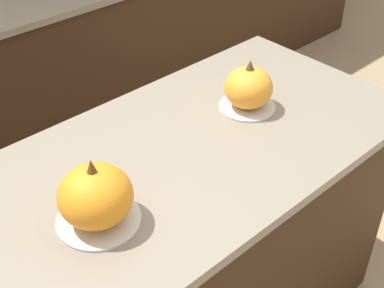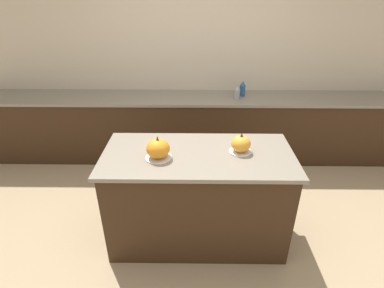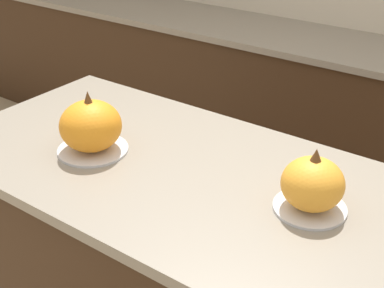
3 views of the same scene
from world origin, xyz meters
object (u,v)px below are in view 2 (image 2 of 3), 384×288
object	(u,v)px
pumpkin_cake_left	(158,149)
bottle_short	(237,92)
pumpkin_cake_right	(241,144)
bottle_tall	(242,89)

from	to	relation	value
pumpkin_cake_left	bottle_short	world-z (taller)	pumpkin_cake_left
pumpkin_cake_left	pumpkin_cake_right	world-z (taller)	pumpkin_cake_left
pumpkin_cake_left	pumpkin_cake_right	bearing A→B (deg)	8.93
pumpkin_cake_right	bottle_tall	bearing A→B (deg)	81.75
pumpkin_cake_right	bottle_tall	size ratio (longest dim) A/B	0.98
pumpkin_cake_right	pumpkin_cake_left	bearing A→B (deg)	-171.07
bottle_tall	bottle_short	size ratio (longest dim) A/B	1.15
pumpkin_cake_left	pumpkin_cake_right	size ratio (longest dim) A/B	1.15
bottle_tall	bottle_short	world-z (taller)	bottle_tall
bottle_short	pumpkin_cake_left	bearing A→B (deg)	-117.96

